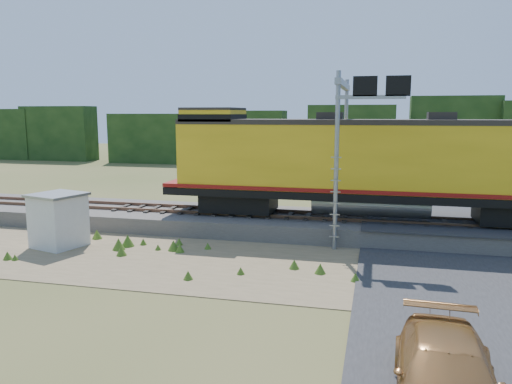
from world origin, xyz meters
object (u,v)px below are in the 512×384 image
(locomotive, at_px, (365,163))
(signal_gantry, at_px, (350,117))
(car, at_px, (446,378))
(shed, at_px, (59,220))

(locomotive, xyz_separation_m, signal_gantry, (-0.72, -0.68, 2.12))
(signal_gantry, relative_size, car, 1.55)
(locomotive, bearing_deg, shed, -157.94)
(shed, height_order, signal_gantry, signal_gantry)
(signal_gantry, bearing_deg, locomotive, 43.16)
(locomotive, bearing_deg, car, -82.02)
(signal_gantry, xyz_separation_m, car, (2.70, -13.45, -4.89))
(shed, height_order, car, shed)
(signal_gantry, height_order, car, signal_gantry)
(signal_gantry, distance_m, car, 14.56)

